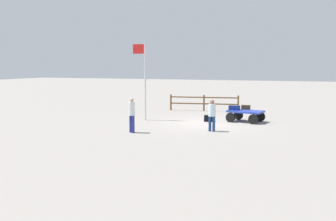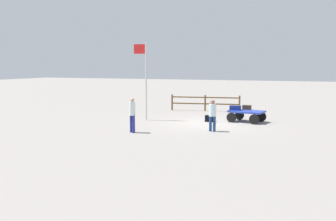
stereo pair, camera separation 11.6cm
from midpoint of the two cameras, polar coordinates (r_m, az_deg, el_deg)
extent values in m
plane|color=gray|center=(21.04, 5.68, -1.96)|extent=(120.00, 120.00, 0.00)
cube|color=#293EAB|center=(21.83, 11.65, -0.14)|extent=(2.11, 1.53, 0.10)
cube|color=#293EAB|center=(22.16, 9.44, 0.01)|extent=(0.30, 1.12, 0.10)
cylinder|color=black|center=(21.55, 9.39, -1.06)|extent=(0.57, 0.22, 0.55)
cylinder|color=black|center=(22.68, 10.58, -0.69)|extent=(0.57, 0.22, 0.55)
cylinder|color=black|center=(21.08, 12.76, -1.32)|extent=(0.57, 0.22, 0.55)
cylinder|color=black|center=(22.23, 13.80, -0.92)|extent=(0.57, 0.22, 0.55)
cube|color=#3B2C1E|center=(22.35, 11.67, 0.48)|extent=(0.49, 0.29, 0.26)
cube|color=navy|center=(21.89, 9.96, 0.40)|extent=(0.65, 0.35, 0.27)
cube|color=black|center=(21.66, 6.06, -1.21)|extent=(0.52, 0.41, 0.37)
cylinder|color=navy|center=(18.43, 6.83, -2.05)|extent=(0.14, 0.14, 0.75)
cylinder|color=navy|center=(18.50, 6.25, -2.01)|extent=(0.14, 0.14, 0.75)
cylinder|color=silver|center=(18.37, 6.57, 0.04)|extent=(0.38, 0.38, 0.60)
sphere|color=#8F5B4D|center=(18.33, 6.59, 1.31)|extent=(0.22, 0.22, 0.22)
cylinder|color=navy|center=(17.99, -5.54, -2.11)|extent=(0.14, 0.14, 0.84)
cylinder|color=navy|center=(18.16, -5.89, -2.03)|extent=(0.14, 0.14, 0.84)
cylinder|color=silver|center=(17.97, -5.75, 0.27)|extent=(0.41, 0.41, 0.65)
sphere|color=tan|center=(17.93, -5.76, 1.62)|extent=(0.20, 0.20, 0.20)
cylinder|color=silver|center=(21.97, -3.66, 4.42)|extent=(0.10, 0.10, 4.56)
cube|color=red|center=(22.14, -4.67, 9.36)|extent=(0.71, 0.06, 0.55)
cylinder|color=brown|center=(26.45, 10.56, 1.03)|extent=(0.12, 0.12, 1.14)
cylinder|color=brown|center=(26.61, 5.39, 1.15)|extent=(0.12, 0.12, 1.14)
cylinder|color=brown|center=(26.98, 0.31, 1.26)|extent=(0.12, 0.12, 1.14)
cube|color=brown|center=(26.57, 5.40, 2.01)|extent=(4.75, 0.83, 0.08)
cube|color=brown|center=(26.61, 5.38, 1.03)|extent=(4.75, 0.83, 0.08)
camera|label=1|loc=(0.06, -90.22, -0.03)|focal=39.86mm
camera|label=2|loc=(0.06, 89.78, 0.03)|focal=39.86mm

